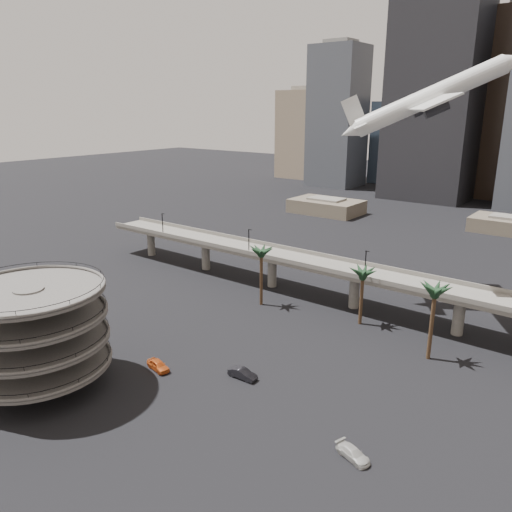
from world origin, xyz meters
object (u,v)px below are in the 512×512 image
Objects in this scene: overpass at (311,266)px; airborne_jet at (428,99)px; car_c at (353,453)px; parking_ramp at (34,328)px; car_a at (158,365)px; car_b at (243,374)px.

airborne_jet reaches higher than overpass.
overpass reaches higher than car_c.
parking_ramp is 60.46m from overpass.
overpass is (13.00, 59.00, -2.50)m from parking_ramp.
airborne_jet reaches higher than car_c.
car_c is at bearing -79.15° from car_a.
airborne_jet is at bearing 33.31° from overpass.
overpass is at bearing 12.61° from car_b.
parking_ramp is at bearing 154.47° from car_a.
parking_ramp is at bearing 128.77° from car_b.
parking_ramp is 0.68× the size of airborne_jet.
car_b is at bearing -52.32° from car_a.
parking_ramp is 20.26m from car_a.
car_b is at bearing 92.37° from car_c.
car_a is 0.98× the size of car_b.
airborne_jet is 6.70× the size of car_c.
overpass reaches higher than car_a.
airborne_jet is 6.68× the size of car_a.
airborne_jet is at bearing -9.46° from car_a.
overpass is 26.60× the size of car_a.
parking_ramp reaches higher than overpass.
parking_ramp is 32.92m from car_b.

